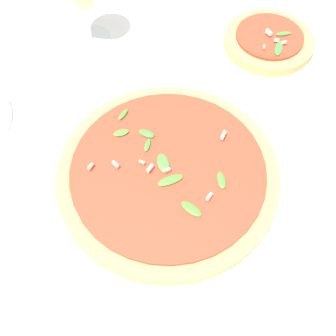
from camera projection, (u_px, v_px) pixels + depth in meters
ground_plane at (168, 180)px, 0.63m from camera, size 6.00×6.00×0.00m
pizza_arugula_main at (168, 172)px, 0.61m from camera, size 0.36×0.36×0.05m
pizza_personal_side at (268, 43)px, 0.77m from camera, size 0.19×0.19×0.05m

